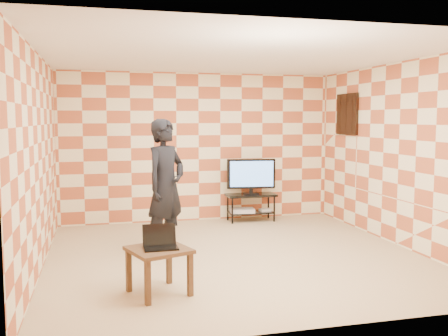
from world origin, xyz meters
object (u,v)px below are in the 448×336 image
at_px(tv_stand, 251,201).
at_px(side_table, 159,256).
at_px(person, 166,186).
at_px(tv, 251,175).

height_order(tv_stand, side_table, same).
distance_m(tv_stand, side_table, 4.01).
bearing_deg(tv_stand, person, -135.68).
xyz_separation_m(tv_stand, tv, (0.00, -0.00, 0.49)).
distance_m(tv_stand, tv, 0.49).
xyz_separation_m(tv_stand, person, (-1.79, -1.74, 0.57)).
bearing_deg(person, side_table, -140.78).
bearing_deg(tv, person, -135.74).
bearing_deg(person, tv_stand, 3.71).
height_order(tv, side_table, tv).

